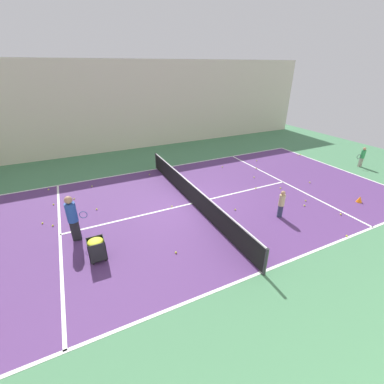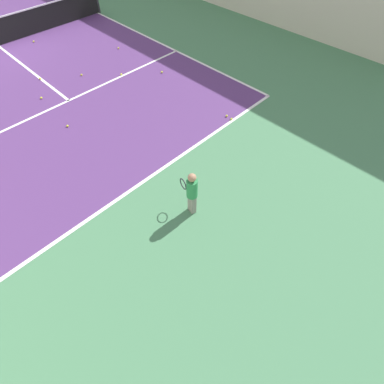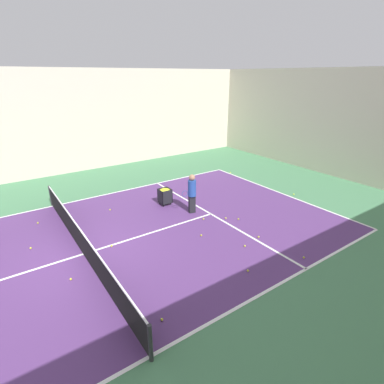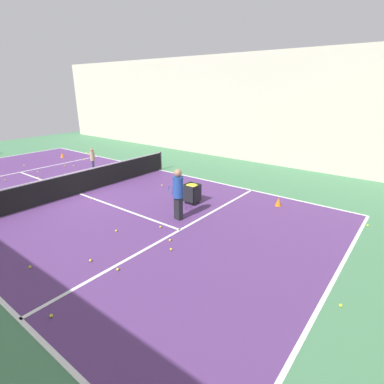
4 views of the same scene
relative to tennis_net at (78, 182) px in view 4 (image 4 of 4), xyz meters
name	(u,v)px [view 4 (image 4 of 4)]	position (x,y,z in m)	size (l,w,h in m)	color
ground_plane	(80,194)	(0.00, 0.00, -0.52)	(34.30, 34.30, 0.00)	#477F56
court_playing_area	(80,194)	(0.00, 0.00, -0.52)	(9.94, 20.49, 0.00)	#563370
line_baseline_far	(331,285)	(0.00, 10.25, -0.51)	(9.94, 0.10, 0.00)	white
line_sideline_left	(160,170)	(-4.97, 0.00, -0.51)	(0.10, 20.49, 0.00)	white
line_service_near	(20,172)	(0.00, -5.64, -0.51)	(9.94, 0.10, 0.00)	white
line_service_far	(180,230)	(0.00, 5.64, -0.51)	(9.94, 0.10, 0.00)	white
line_centre_service	(80,194)	(0.00, 0.00, -0.51)	(0.10, 11.27, 0.00)	white
hall_enclosure_left	(211,107)	(-9.95, 0.00, 2.60)	(0.15, 30.60, 6.23)	beige
tennis_net	(78,182)	(0.00, 0.00, 0.00)	(10.24, 0.10, 1.00)	#2D2D33
coach_at_net	(178,191)	(-0.63, 5.04, 0.52)	(0.43, 0.72, 1.81)	black
child_midcourt	(93,158)	(-2.69, -2.84, 0.19)	(0.35, 0.35, 1.23)	#2D3351
ball_cart	(192,190)	(-2.10, 4.49, 0.04)	(0.52, 0.54, 0.81)	black
training_cone_0	(62,155)	(-3.34, -7.18, -0.37)	(0.27, 0.27, 0.29)	orange
training_cone_1	(278,202)	(-3.93, 7.30, -0.36)	(0.25, 0.25, 0.32)	orange
tennis_ball_0	(91,199)	(0.10, 0.98, -0.48)	(0.07, 0.07, 0.07)	yellow
tennis_ball_1	(127,173)	(-3.41, -0.90, -0.48)	(0.07, 0.07, 0.07)	yellow
tennis_ball_2	(88,179)	(-1.41, -1.46, -0.48)	(0.07, 0.07, 0.07)	yellow
tennis_ball_3	(171,249)	(1.13, 6.26, -0.48)	(0.07, 0.07, 0.07)	yellow
tennis_ball_4	(116,231)	(1.34, 4.10, -0.48)	(0.07, 0.07, 0.07)	yellow
tennis_ball_5	(38,172)	(-0.59, -4.88, -0.48)	(0.07, 0.07, 0.07)	yellow
tennis_ball_7	(38,178)	(-0.03, -3.72, -0.48)	(0.07, 0.07, 0.07)	yellow
tennis_ball_8	(118,269)	(2.69, 5.84, -0.48)	(0.07, 0.07, 0.07)	yellow
tennis_ball_9	(44,197)	(1.22, -0.74, -0.48)	(0.07, 0.07, 0.07)	yellow
tennis_ball_10	(24,165)	(-0.75, -6.85, -0.48)	(0.07, 0.07, 0.07)	yellow
tennis_ball_11	(51,316)	(4.55, 6.07, -0.48)	(0.07, 0.07, 0.07)	yellow
tennis_ball_12	(162,185)	(-2.95, 2.06, -0.48)	(0.07, 0.07, 0.07)	yellow
tennis_ball_13	(65,166)	(-2.19, -4.96, -0.48)	(0.07, 0.07, 0.07)	yellow
tennis_ball_14	(160,227)	(0.27, 5.02, -0.48)	(0.07, 0.07, 0.07)	yellow
tennis_ball_16	(341,305)	(0.66, 10.60, -0.48)	(0.07, 0.07, 0.07)	yellow
tennis_ball_18	(368,225)	(-4.01, 10.37, -0.48)	(0.07, 0.07, 0.07)	yellow
tennis_ball_19	(30,267)	(3.99, 3.99, -0.48)	(0.07, 0.07, 0.07)	yellow
tennis_ball_20	(90,260)	(2.87, 4.95, -0.48)	(0.07, 0.07, 0.07)	yellow
tennis_ball_21	(86,153)	(-5.03, -7.05, -0.48)	(0.07, 0.07, 0.07)	yellow
tennis_ball_22	(170,240)	(0.75, 5.87, -0.48)	(0.07, 0.07, 0.07)	yellow
tennis_ball_23	(84,160)	(-3.75, -5.35, -0.48)	(0.07, 0.07, 0.07)	yellow
tennis_ball_25	(5,180)	(1.18, -4.55, -0.48)	(0.07, 0.07, 0.07)	yellow
tennis_ball_27	(112,159)	(-4.90, -4.12, -0.48)	(0.07, 0.07, 0.07)	yellow
tennis_ball_29	(74,166)	(-2.50, -4.54, -0.48)	(0.07, 0.07, 0.07)	yellow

